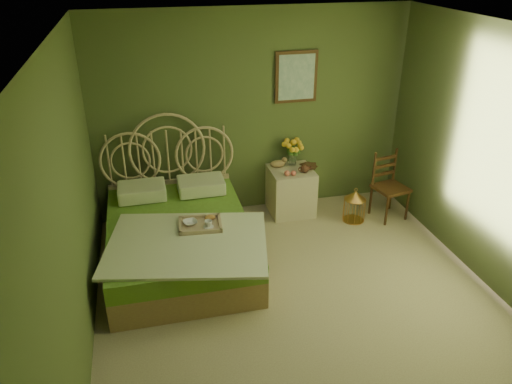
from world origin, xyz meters
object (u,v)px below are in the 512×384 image
object	(u,v)px
nightstand	(291,186)
bed	(179,236)
chair	(389,181)
birdcage	(354,206)

from	to	relation	value
nightstand	bed	bearing A→B (deg)	-152.42
chair	nightstand	bearing A→B (deg)	150.68
bed	chair	xyz separation A→B (m)	(2.75, 0.43, 0.18)
bed	nightstand	distance (m)	1.75
bed	nightstand	bearing A→B (deg)	27.58
nightstand	chair	distance (m)	1.26
chair	birdcage	distance (m)	0.56
bed	chair	distance (m)	2.79
bed	chair	world-z (taller)	bed
chair	birdcage	world-z (taller)	chair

